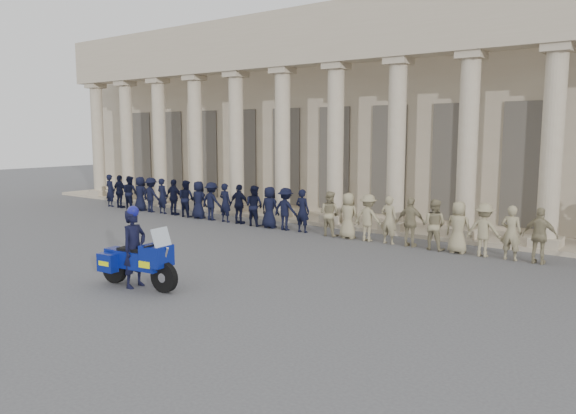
% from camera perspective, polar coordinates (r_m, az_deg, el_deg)
% --- Properties ---
extents(ground, '(90.00, 90.00, 0.00)m').
position_cam_1_polar(ground, '(15.32, -7.47, -6.39)').
color(ground, '#4D4D50').
rests_on(ground, ground).
extents(building, '(40.00, 12.50, 9.00)m').
position_cam_1_polar(building, '(27.37, 14.94, 9.15)').
color(building, tan).
rests_on(building, ground).
extents(officer_rank, '(20.74, 0.61, 1.61)m').
position_cam_1_polar(officer_rank, '(21.72, -2.18, -0.00)').
color(officer_rank, black).
rests_on(officer_rank, ground).
extents(motorcycle, '(2.36, 1.02, 1.51)m').
position_cam_1_polar(motorcycle, '(13.87, -14.92, -5.30)').
color(motorcycle, black).
rests_on(motorcycle, ground).
extents(rider, '(0.53, 0.73, 1.97)m').
position_cam_1_polar(rider, '(13.90, -15.35, -3.95)').
color(rider, black).
rests_on(rider, ground).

